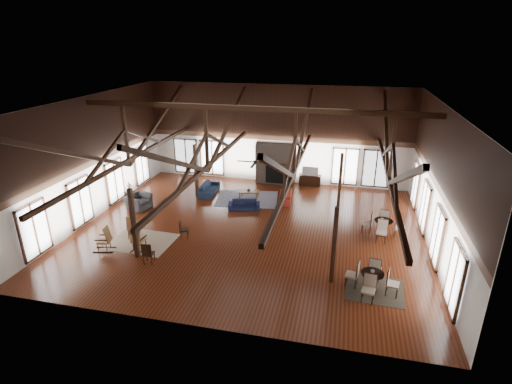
% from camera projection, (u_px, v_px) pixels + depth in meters
% --- Properties ---
extents(floor, '(16.00, 16.00, 0.00)m').
position_uv_depth(floor, '(250.00, 229.00, 19.06)').
color(floor, '#562812').
rests_on(floor, ground).
extents(ceiling, '(16.00, 14.00, 0.02)m').
position_uv_depth(ceiling, '(249.00, 102.00, 16.87)').
color(ceiling, black).
rests_on(ceiling, wall_back).
extents(wall_back, '(16.00, 0.02, 6.00)m').
position_uv_depth(wall_back, '(277.00, 135.00, 24.31)').
color(wall_back, silver).
rests_on(wall_back, floor).
extents(wall_front, '(16.00, 0.02, 6.00)m').
position_uv_depth(wall_front, '(193.00, 243.00, 11.61)').
color(wall_front, silver).
rests_on(wall_front, floor).
extents(wall_left, '(0.02, 14.00, 6.00)m').
position_uv_depth(wall_left, '(92.00, 158.00, 19.62)').
color(wall_left, silver).
rests_on(wall_left, floor).
extents(wall_right, '(0.02, 14.00, 6.00)m').
position_uv_depth(wall_right, '(440.00, 183.00, 16.30)').
color(wall_right, silver).
rests_on(wall_right, floor).
extents(roof_truss, '(15.60, 14.07, 3.14)m').
position_uv_depth(roof_truss, '(250.00, 148.00, 17.59)').
color(roof_truss, '#331E0E').
rests_on(roof_truss, wall_back).
extents(post_grid, '(8.16, 7.16, 3.05)m').
position_uv_depth(post_grid, '(250.00, 200.00, 18.50)').
color(post_grid, '#331E0E').
rests_on(post_grid, floor).
extents(fireplace, '(2.50, 0.69, 2.60)m').
position_uv_depth(fireplace, '(276.00, 163.00, 24.64)').
color(fireplace, '#6E6054').
rests_on(fireplace, floor).
extents(ceiling_fan, '(1.60, 1.60, 0.75)m').
position_uv_depth(ceiling_fan, '(256.00, 161.00, 16.68)').
color(ceiling_fan, black).
rests_on(ceiling_fan, roof_truss).
extents(sofa_navy_front, '(1.77, 0.99, 0.49)m').
position_uv_depth(sofa_navy_front, '(244.00, 205.00, 21.21)').
color(sofa_navy_front, '#141A38').
rests_on(sofa_navy_front, floor).
extents(sofa_navy_left, '(2.06, 0.88, 0.59)m').
position_uv_depth(sofa_navy_left, '(209.00, 189.00, 23.34)').
color(sofa_navy_left, '#142038').
rests_on(sofa_navy_left, floor).
extents(sofa_orange, '(1.78, 0.84, 0.50)m').
position_uv_depth(sofa_orange, '(285.00, 197.00, 22.28)').
color(sofa_orange, maroon).
rests_on(sofa_orange, floor).
extents(coffee_table, '(1.26, 0.84, 0.44)m').
position_uv_depth(coffee_table, '(249.00, 192.00, 22.60)').
color(coffee_table, brown).
rests_on(coffee_table, floor).
extents(vase, '(0.20, 0.20, 0.20)m').
position_uv_depth(vase, '(249.00, 190.00, 22.47)').
color(vase, '#B2B2B2').
rests_on(vase, coffee_table).
extents(armchair, '(1.38, 1.27, 0.76)m').
position_uv_depth(armchair, '(139.00, 202.00, 21.28)').
color(armchair, '#2B2B2E').
rests_on(armchair, floor).
extents(side_table_lamp, '(0.45, 0.45, 1.15)m').
position_uv_depth(side_table_lamp, '(130.00, 194.00, 22.18)').
color(side_table_lamp, black).
rests_on(side_table_lamp, floor).
extents(rocking_chair_a, '(0.72, 0.91, 1.04)m').
position_uv_depth(rocking_chair_a, '(132.00, 227.00, 18.25)').
color(rocking_chair_a, olive).
rests_on(rocking_chair_a, floor).
extents(rocking_chair_b, '(0.53, 0.89, 1.09)m').
position_uv_depth(rocking_chair_b, '(137.00, 240.00, 17.03)').
color(rocking_chair_b, olive).
rests_on(rocking_chair_b, floor).
extents(rocking_chair_c, '(0.94, 0.62, 1.12)m').
position_uv_depth(rocking_chair_c, '(106.00, 239.00, 17.03)').
color(rocking_chair_c, olive).
rests_on(rocking_chair_c, floor).
extents(side_chair_a, '(0.45, 0.45, 0.89)m').
position_uv_depth(side_chair_a, '(182.00, 228.00, 18.08)').
color(side_chair_a, black).
rests_on(side_chair_a, floor).
extents(side_chair_b, '(0.44, 0.44, 0.96)m').
position_uv_depth(side_chair_b, '(148.00, 252.00, 15.96)').
color(side_chair_b, black).
rests_on(side_chair_b, floor).
extents(cafe_table_near, '(1.95, 1.95, 0.99)m').
position_uv_depth(cafe_table_near, '(372.00, 278.00, 14.35)').
color(cafe_table_near, black).
rests_on(cafe_table_near, floor).
extents(cafe_table_far, '(1.98, 1.98, 1.01)m').
position_uv_depth(cafe_table_far, '(383.00, 225.00, 18.39)').
color(cafe_table_far, black).
rests_on(cafe_table_far, floor).
extents(cup_near, '(0.15, 0.15, 0.11)m').
position_uv_depth(cup_near, '(373.00, 271.00, 14.27)').
color(cup_near, '#B2B2B2').
rests_on(cup_near, cafe_table_near).
extents(cup_far, '(0.13, 0.13, 0.09)m').
position_uv_depth(cup_far, '(382.00, 219.00, 18.32)').
color(cup_far, '#B2B2B2').
rests_on(cup_far, cafe_table_far).
extents(tv_console, '(1.30, 0.49, 0.65)m').
position_uv_depth(tv_console, '(310.00, 180.00, 24.62)').
color(tv_console, black).
rests_on(tv_console, floor).
extents(television, '(0.98, 0.17, 0.56)m').
position_uv_depth(television, '(310.00, 171.00, 24.39)').
color(television, '#B2B2B2').
rests_on(television, tv_console).
extents(rug_tan, '(2.88, 2.31, 0.01)m').
position_uv_depth(rug_tan, '(142.00, 241.00, 17.94)').
color(rug_tan, tan).
rests_on(rug_tan, floor).
extents(rug_navy, '(3.71, 2.99, 0.01)m').
position_uv_depth(rug_navy, '(247.00, 199.00, 22.64)').
color(rug_navy, '#1A1F49').
rests_on(rug_navy, floor).
extents(rug_dark, '(2.17, 2.00, 0.01)m').
position_uv_depth(rug_dark, '(375.00, 289.00, 14.55)').
color(rug_dark, black).
rests_on(rug_dark, floor).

